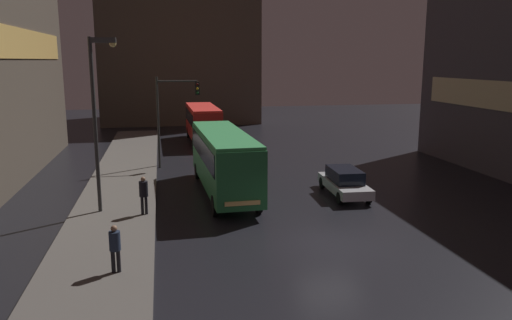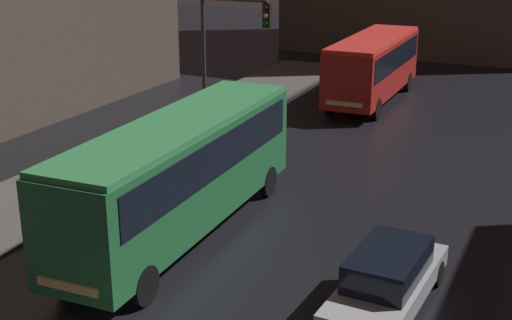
{
  "view_description": "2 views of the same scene",
  "coord_description": "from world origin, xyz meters",
  "px_view_note": "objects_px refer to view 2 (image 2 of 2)",
  "views": [
    {
      "loc": [
        -6.54,
        -18.33,
        7.29
      ],
      "look_at": [
        -1.64,
        7.48,
        2.02
      ],
      "focal_mm": 35.0,
      "sensor_mm": 36.0,
      "label": 1
    },
    {
      "loc": [
        6.74,
        -7.91,
        8.7
      ],
      "look_at": [
        -1.2,
        8.89,
        2.43
      ],
      "focal_mm": 50.0,
      "sensor_mm": 36.0,
      "label": 2
    }
  ],
  "objects_px": {
    "bus_far": "(373,62)",
    "car_taxi": "(387,279)",
    "traffic_light_main": "(226,46)",
    "bus_near": "(181,166)"
  },
  "relations": [
    {
      "from": "bus_far",
      "to": "bus_near",
      "type": "bearing_deg",
      "value": 87.87
    },
    {
      "from": "traffic_light_main",
      "to": "car_taxi",
      "type": "bearing_deg",
      "value": -45.53
    },
    {
      "from": "bus_near",
      "to": "bus_far",
      "type": "relative_size",
      "value": 1.15
    },
    {
      "from": "bus_near",
      "to": "traffic_light_main",
      "type": "distance_m",
      "value": 8.3
    },
    {
      "from": "car_taxi",
      "to": "traffic_light_main",
      "type": "height_order",
      "value": "traffic_light_main"
    },
    {
      "from": "bus_far",
      "to": "car_taxi",
      "type": "relative_size",
      "value": 1.92
    },
    {
      "from": "bus_far",
      "to": "traffic_light_main",
      "type": "height_order",
      "value": "traffic_light_main"
    },
    {
      "from": "car_taxi",
      "to": "traffic_light_main",
      "type": "xyz_separation_m",
      "value": [
        -8.98,
        9.15,
        3.41
      ]
    },
    {
      "from": "bus_far",
      "to": "traffic_light_main",
      "type": "xyz_separation_m",
      "value": [
        -2.88,
        -10.18,
        2.16
      ]
    },
    {
      "from": "bus_far",
      "to": "car_taxi",
      "type": "height_order",
      "value": "bus_far"
    }
  ]
}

